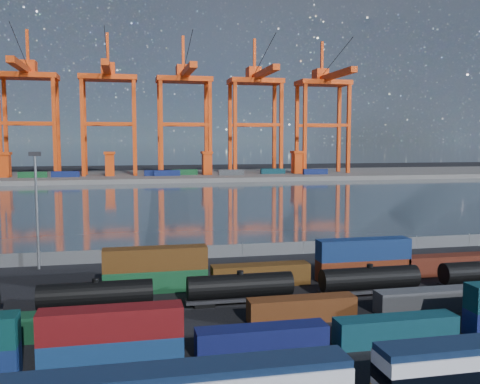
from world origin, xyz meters
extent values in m
plane|color=black|center=(0.00, 0.00, 0.00)|extent=(700.00, 700.00, 0.00)
plane|color=#33404A|center=(0.00, 105.00, 0.01)|extent=(700.00, 700.00, 0.00)
cube|color=#514F4C|center=(0.00, 210.00, 1.00)|extent=(700.00, 70.00, 2.00)
cone|color=#1E2630|center=(-200.00, 1600.00, 260.00)|extent=(1100.00, 1100.00, 520.00)
cone|color=#1E2630|center=(200.00, 1600.00, 230.00)|extent=(1040.00, 1040.00, 460.00)
cone|color=#1E2630|center=(600.00, 1600.00, 190.00)|extent=(960.00, 960.00, 380.00)
cone|color=#1E2630|center=(950.00, 1600.00, 150.00)|extent=(840.00, 840.00, 300.00)
cube|color=#0F1E38|center=(-16.26, -22.49, 4.76)|extent=(23.59, 2.55, 0.47)
cube|color=navy|center=(-19.00, -10.02, 1.23)|extent=(11.32, 2.30, 2.45)
cube|color=maroon|center=(-19.00, -10.02, 3.68)|extent=(11.32, 2.30, 2.45)
cube|color=#0F154D|center=(-6.62, -10.02, 1.23)|extent=(11.32, 2.30, 2.45)
cube|color=#0E3C4A|center=(5.76, -10.02, 1.23)|extent=(11.32, 2.30, 2.45)
cube|color=#124326|center=(-26.13, -2.47, 1.20)|extent=(11.07, 2.25, 2.40)
cube|color=#5A2C12|center=(-0.54, -2.47, 1.20)|extent=(11.07, 2.25, 2.40)
cube|color=#47494D|center=(13.26, -2.47, 1.20)|extent=(11.07, 2.25, 2.40)
cube|color=#144B27|center=(-14.40, 11.22, 1.34)|extent=(12.41, 2.52, 2.69)
cube|color=#543010|center=(-14.40, 11.22, 4.03)|extent=(12.41, 2.52, 2.69)
cube|color=#533110|center=(-1.36, 11.22, 1.34)|extent=(12.41, 2.52, 2.69)
cube|color=maroon|center=(12.48, 11.22, 1.34)|extent=(12.41, 2.52, 2.69)
cube|color=navy|center=(12.48, 11.22, 4.03)|extent=(12.41, 2.52, 2.69)
cube|color=#571E11|center=(24.57, 11.22, 1.34)|extent=(12.41, 2.52, 2.69)
cylinder|color=black|center=(-20.99, 4.18, 2.08)|extent=(11.76, 2.62, 2.62)
cylinder|color=black|center=(-20.99, 4.18, 3.53)|extent=(0.72, 0.72, 0.45)
cube|color=black|center=(-20.99, 4.18, 0.63)|extent=(12.21, 1.81, 0.36)
cube|color=black|center=(-25.06, 4.18, 0.27)|extent=(2.26, 1.63, 0.54)
cube|color=black|center=(-16.91, 4.18, 0.27)|extent=(2.26, 1.63, 0.54)
cylinder|color=black|center=(-5.49, 4.18, 2.08)|extent=(11.76, 2.62, 2.62)
cylinder|color=black|center=(-5.49, 4.18, 3.53)|extent=(0.72, 0.72, 0.45)
cube|color=black|center=(-5.49, 4.18, 0.63)|extent=(12.21, 1.81, 0.36)
cube|color=black|center=(-9.56, 4.18, 0.27)|extent=(2.26, 1.63, 0.54)
cube|color=black|center=(-1.41, 4.18, 0.27)|extent=(2.26, 1.63, 0.54)
cylinder|color=black|center=(10.01, 4.18, 2.08)|extent=(11.76, 2.62, 2.62)
cylinder|color=black|center=(10.01, 4.18, 3.53)|extent=(0.72, 0.72, 0.45)
cube|color=black|center=(10.01, 4.18, 0.63)|extent=(12.21, 1.81, 0.36)
cube|color=black|center=(5.94, 4.18, 0.27)|extent=(2.26, 1.63, 0.54)
cube|color=black|center=(14.09, 4.18, 0.27)|extent=(2.26, 1.63, 0.54)
cube|color=black|center=(21.44, 4.18, 0.27)|extent=(2.26, 1.63, 0.54)
cube|color=#595B5E|center=(0.00, 28.00, 1.00)|extent=(160.00, 0.06, 2.00)
cylinder|color=slate|center=(-30.00, 28.00, 1.10)|extent=(0.12, 0.12, 2.20)
cylinder|color=slate|center=(-20.00, 28.00, 1.10)|extent=(0.12, 0.12, 2.20)
cylinder|color=slate|center=(-10.00, 28.00, 1.10)|extent=(0.12, 0.12, 2.20)
cylinder|color=slate|center=(0.00, 28.00, 1.10)|extent=(0.12, 0.12, 2.20)
cylinder|color=slate|center=(10.00, 28.00, 1.10)|extent=(0.12, 0.12, 2.20)
cylinder|color=slate|center=(20.00, 28.00, 1.10)|extent=(0.12, 0.12, 2.20)
cylinder|color=slate|center=(30.00, 28.00, 1.10)|extent=(0.12, 0.12, 2.20)
cylinder|color=slate|center=(40.00, 28.00, 1.10)|extent=(0.12, 0.12, 2.20)
cylinder|color=slate|center=(-30.00, 26.00, 8.00)|extent=(0.36, 0.36, 16.00)
cube|color=black|center=(-30.00, 26.00, 16.30)|extent=(1.60, 0.40, 0.60)
cube|color=#DC400F|center=(-71.48, 211.26, 23.47)|extent=(1.67, 1.67, 46.95)
cube|color=#DC400F|center=(-48.52, 198.74, 23.47)|extent=(1.67, 1.67, 46.95)
cube|color=#DC400F|center=(-48.52, 211.26, 23.47)|extent=(1.67, 1.67, 46.95)
cube|color=#DC400F|center=(-60.00, 198.74, 25.82)|extent=(22.95, 1.46, 1.46)
cube|color=#DC400F|center=(-60.00, 211.26, 25.82)|extent=(22.95, 1.46, 1.46)
cube|color=#DC400F|center=(-60.00, 205.00, 46.95)|extent=(26.08, 14.61, 2.30)
cube|color=#DC400F|center=(-60.00, 192.48, 49.04)|extent=(3.13, 50.08, 2.61)
cube|color=#DC400F|center=(-60.00, 209.17, 51.64)|extent=(6.26, 8.35, 5.22)
cube|color=#DC400F|center=(-60.00, 207.09, 59.47)|extent=(1.25, 1.25, 16.69)
cylinder|color=black|center=(-60.00, 189.98, 56.34)|extent=(0.25, 42.94, 14.17)
cube|color=#DC400F|center=(-36.48, 198.74, 23.47)|extent=(1.67, 1.67, 46.95)
cube|color=#DC400F|center=(-36.48, 211.26, 23.47)|extent=(1.67, 1.67, 46.95)
cube|color=#DC400F|center=(-13.52, 198.74, 23.47)|extent=(1.67, 1.67, 46.95)
cube|color=#DC400F|center=(-13.52, 211.26, 23.47)|extent=(1.67, 1.67, 46.95)
cube|color=#DC400F|center=(-25.00, 198.74, 25.82)|extent=(22.95, 1.46, 1.46)
cube|color=#DC400F|center=(-25.00, 211.26, 25.82)|extent=(22.95, 1.46, 1.46)
cube|color=#DC400F|center=(-25.00, 205.00, 46.95)|extent=(26.08, 14.61, 2.30)
cube|color=#DC400F|center=(-25.00, 192.48, 49.04)|extent=(3.13, 50.08, 2.61)
cube|color=#DC400F|center=(-25.00, 209.17, 51.64)|extent=(6.26, 8.35, 5.22)
cube|color=#DC400F|center=(-25.00, 207.09, 59.47)|extent=(1.25, 1.25, 16.69)
cylinder|color=black|center=(-25.00, 189.98, 56.34)|extent=(0.25, 42.94, 14.17)
cube|color=#DC400F|center=(-1.48, 198.74, 23.47)|extent=(1.67, 1.67, 46.95)
cube|color=#DC400F|center=(-1.48, 211.26, 23.47)|extent=(1.67, 1.67, 46.95)
cube|color=#DC400F|center=(21.48, 198.74, 23.47)|extent=(1.67, 1.67, 46.95)
cube|color=#DC400F|center=(21.48, 211.26, 23.47)|extent=(1.67, 1.67, 46.95)
cube|color=#DC400F|center=(10.00, 198.74, 25.82)|extent=(22.95, 1.46, 1.46)
cube|color=#DC400F|center=(10.00, 211.26, 25.82)|extent=(22.95, 1.46, 1.46)
cube|color=#DC400F|center=(10.00, 205.00, 46.95)|extent=(26.08, 14.61, 2.30)
cube|color=#DC400F|center=(10.00, 192.48, 49.04)|extent=(3.13, 50.08, 2.61)
cube|color=#DC400F|center=(10.00, 209.17, 51.64)|extent=(6.26, 8.35, 5.22)
cube|color=#DC400F|center=(10.00, 207.09, 59.47)|extent=(1.25, 1.25, 16.69)
cylinder|color=black|center=(10.00, 189.98, 56.34)|extent=(0.25, 42.94, 14.17)
cube|color=#DC400F|center=(33.52, 198.74, 23.47)|extent=(1.67, 1.67, 46.95)
cube|color=#DC400F|center=(33.52, 211.26, 23.47)|extent=(1.67, 1.67, 46.95)
cube|color=#DC400F|center=(56.48, 198.74, 23.47)|extent=(1.67, 1.67, 46.95)
cube|color=#DC400F|center=(56.48, 211.26, 23.47)|extent=(1.67, 1.67, 46.95)
cube|color=#DC400F|center=(45.00, 198.74, 25.82)|extent=(22.95, 1.46, 1.46)
cube|color=#DC400F|center=(45.00, 211.26, 25.82)|extent=(22.95, 1.46, 1.46)
cube|color=#DC400F|center=(45.00, 205.00, 46.95)|extent=(26.08, 14.61, 2.30)
cube|color=#DC400F|center=(45.00, 192.48, 49.04)|extent=(3.13, 50.08, 2.61)
cube|color=#DC400F|center=(45.00, 209.17, 51.64)|extent=(6.26, 8.35, 5.22)
cube|color=#DC400F|center=(45.00, 207.09, 59.47)|extent=(1.25, 1.25, 16.69)
cylinder|color=black|center=(45.00, 189.98, 56.34)|extent=(0.25, 42.94, 14.17)
cube|color=#DC400F|center=(68.52, 198.74, 23.47)|extent=(1.67, 1.67, 46.95)
cube|color=#DC400F|center=(68.52, 211.26, 23.47)|extent=(1.67, 1.67, 46.95)
cube|color=#DC400F|center=(91.48, 198.74, 23.47)|extent=(1.67, 1.67, 46.95)
cube|color=#DC400F|center=(91.48, 211.26, 23.47)|extent=(1.67, 1.67, 46.95)
cube|color=#DC400F|center=(80.00, 198.74, 25.82)|extent=(22.95, 1.46, 1.46)
cube|color=#DC400F|center=(80.00, 211.26, 25.82)|extent=(22.95, 1.46, 1.46)
cube|color=#DC400F|center=(80.00, 205.00, 46.95)|extent=(26.08, 14.61, 2.30)
cube|color=#DC400F|center=(80.00, 192.48, 49.04)|extent=(3.13, 50.08, 2.61)
cube|color=#DC400F|center=(80.00, 209.17, 51.64)|extent=(6.26, 8.35, 5.22)
cube|color=#DC400F|center=(80.00, 207.09, 59.47)|extent=(1.25, 1.25, 16.69)
cylinder|color=black|center=(80.00, 189.98, 56.34)|extent=(0.25, 42.94, 14.17)
cube|color=navy|center=(0.66, 194.68, 3.30)|extent=(12.00, 2.44, 2.60)
cube|color=navy|center=(71.34, 190.93, 3.30)|extent=(12.00, 2.44, 2.60)
cube|color=navy|center=(-3.64, 196.08, 3.30)|extent=(12.00, 2.44, 2.60)
cube|color=#3F4244|center=(30.38, 192.70, 3.30)|extent=(12.00, 2.44, 2.60)
cube|color=#144C23|center=(-57.75, 194.20, 3.30)|extent=(12.00, 2.44, 2.60)
cube|color=navy|center=(-44.16, 195.53, 3.30)|extent=(12.00, 2.44, 2.60)
cube|color=#144C23|center=(9.34, 199.48, 3.30)|extent=(12.00, 2.44, 2.60)
cube|color=#0C3842|center=(52.41, 198.83, 3.30)|extent=(12.00, 2.44, 2.60)
cube|color=#DC400F|center=(-70.00, 200.00, 7.00)|extent=(4.00, 6.00, 10.00)
cube|color=#DC400F|center=(-70.00, 200.00, 12.50)|extent=(5.00, 7.00, 1.20)
cube|color=#DC400F|center=(-25.00, 200.00, 7.00)|extent=(4.00, 6.00, 10.00)
cube|color=#DC400F|center=(-25.00, 200.00, 12.50)|extent=(5.00, 7.00, 1.20)
cube|color=#DC400F|center=(20.00, 200.00, 7.00)|extent=(4.00, 6.00, 10.00)
cube|color=#DC400F|center=(20.00, 200.00, 12.50)|extent=(5.00, 7.00, 1.20)
cube|color=#DC400F|center=(65.00, 200.00, 7.00)|extent=(4.00, 6.00, 10.00)
cube|color=#DC400F|center=(65.00, 200.00, 12.50)|extent=(5.00, 7.00, 1.20)
camera|label=1|loc=(-17.59, -52.53, 18.12)|focal=40.00mm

